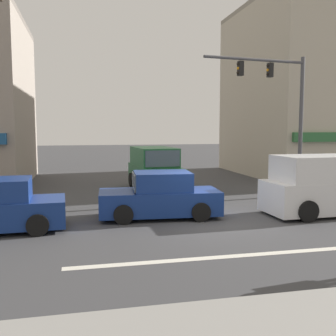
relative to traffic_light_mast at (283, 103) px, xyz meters
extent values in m
plane|color=#3D3D3F|center=(-4.69, -3.77, -4.18)|extent=(120.00, 120.00, 0.00)
cube|color=silver|center=(-4.69, -7.27, -4.17)|extent=(9.00, 0.24, 0.01)
cube|color=#B7AD99|center=(7.60, 7.86, 1.21)|extent=(11.61, 10.21, 10.76)
cube|color=gray|center=(7.60, 7.86, 6.74)|extent=(11.61, 10.21, 0.30)
cylinder|color=#47474C|center=(0.97, 0.11, -1.08)|extent=(0.18, 0.18, 6.20)
cylinder|color=#47474C|center=(-1.41, -0.17, 1.77)|extent=(4.78, 0.68, 0.12)
cube|color=black|center=(-0.70, -0.08, 1.37)|extent=(0.23, 0.26, 0.60)
sphere|color=black|center=(-0.82, -0.10, 1.55)|extent=(0.12, 0.12, 0.12)
sphere|color=orange|center=(-0.82, -0.10, 1.37)|extent=(0.12, 0.12, 0.12)
sphere|color=black|center=(-0.82, -0.10, 1.19)|extent=(0.12, 0.12, 0.12)
cube|color=black|center=(-2.13, -0.25, 1.37)|extent=(0.23, 0.26, 0.60)
sphere|color=black|center=(-2.25, -0.26, 1.55)|extent=(0.12, 0.12, 0.12)
sphere|color=orange|center=(-2.25, -0.26, 1.37)|extent=(0.12, 0.12, 0.12)
sphere|color=black|center=(-2.25, -0.26, 1.19)|extent=(0.12, 0.12, 0.12)
cube|color=navy|center=(-6.10, -2.81, -3.64)|extent=(4.21, 1.99, 0.80)
cube|color=navy|center=(-6.00, -2.81, -2.92)|extent=(2.01, 1.69, 0.64)
cube|color=#475666|center=(-6.97, -2.74, -2.92)|extent=(0.16, 1.44, 0.54)
cylinder|color=black|center=(-7.43, -3.56, -3.86)|extent=(0.65, 0.23, 0.64)
cylinder|color=black|center=(-7.31, -1.87, -3.86)|extent=(0.65, 0.23, 0.64)
cylinder|color=black|center=(-4.90, -3.74, -3.86)|extent=(0.65, 0.23, 0.64)
cylinder|color=black|center=(-4.77, -2.05, -3.86)|extent=(0.65, 0.23, 0.64)
cube|color=#1E6033|center=(-5.11, 3.18, -3.51)|extent=(2.17, 4.72, 1.10)
cube|color=#1E6033|center=(-5.13, 3.48, -2.51)|extent=(2.03, 3.32, 0.90)
cube|color=#475666|center=(-5.01, 1.87, -2.51)|extent=(1.66, 0.18, 0.76)
cylinder|color=black|center=(-4.09, 1.83, -3.82)|extent=(0.25, 0.73, 0.72)
cylinder|color=black|center=(-5.92, 1.70, -3.82)|extent=(0.25, 0.73, 0.72)
cylinder|color=black|center=(-4.29, 4.67, -3.82)|extent=(0.25, 0.73, 0.72)
cylinder|color=black|center=(-6.13, 4.54, -3.82)|extent=(0.25, 0.73, 0.72)
cube|color=silver|center=(-0.10, -3.59, -3.51)|extent=(4.66, 1.99, 1.10)
cube|color=silver|center=(-0.40, -3.60, -2.51)|extent=(3.26, 1.90, 0.90)
cylinder|color=black|center=(-1.55, -2.72, -3.82)|extent=(0.73, 0.22, 0.72)
cylinder|color=black|center=(-1.49, -4.56, -3.82)|extent=(0.73, 0.22, 0.72)
cylinder|color=black|center=(-9.97, -4.40, -3.86)|extent=(0.65, 0.21, 0.64)
cylinder|color=black|center=(-10.04, -2.70, -3.86)|extent=(0.65, 0.21, 0.64)
camera|label=1|loc=(-8.72, -15.90, -1.10)|focal=42.00mm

